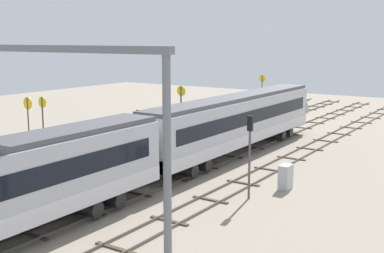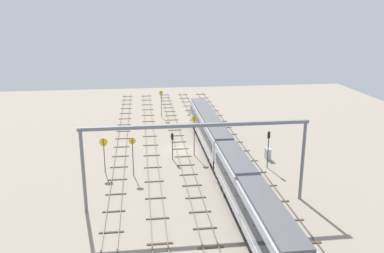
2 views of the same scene
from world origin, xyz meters
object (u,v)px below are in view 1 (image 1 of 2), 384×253
object	(u,v)px
speed_sign_far_trackside	(43,120)
speed_sign_distant_end	(28,115)
speed_sign_mid_trackside	(181,114)
signal_light_trackside_approach	(139,126)
speed_sign_near_foreground	(262,91)
train	(150,148)
signal_light_trackside_departure	(250,146)
relay_cabinet	(286,177)

from	to	relation	value
speed_sign_far_trackside	speed_sign_distant_end	xyz separation A→B (m)	(1.53, 3.72, -0.11)
speed_sign_mid_trackside	signal_light_trackside_approach	bearing A→B (deg)	112.24
speed_sign_near_foreground	signal_light_trackside_approach	size ratio (longest dim) A/B	1.36
train	signal_light_trackside_departure	xyz separation A→B (m)	(1.56, -6.30, 0.64)
speed_sign_far_trackside	signal_light_trackside_approach	world-z (taller)	speed_sign_far_trackside
speed_sign_far_trackside	speed_sign_distant_end	size ratio (longest dim) A/B	1.09
speed_sign_near_foreground	speed_sign_distant_end	size ratio (longest dim) A/B	1.13
speed_sign_near_foreground	speed_sign_distant_end	bearing A→B (deg)	161.86
speed_sign_distant_end	signal_light_trackside_approach	xyz separation A→B (m)	(3.57, -9.18, -0.60)
train	signal_light_trackside_approach	world-z (taller)	train
signal_light_trackside_departure	relay_cabinet	bearing A→B (deg)	-18.67
speed_sign_near_foreground	speed_sign_mid_trackside	bearing A→B (deg)	-170.91
speed_sign_distant_end	signal_light_trackside_approach	size ratio (longest dim) A/B	1.21
signal_light_trackside_departure	relay_cabinet	distance (m)	4.12
relay_cabinet	signal_light_trackside_departure	bearing A→B (deg)	161.33
speed_sign_mid_trackside	signal_light_trackside_approach	distance (m)	3.71
speed_sign_distant_end	signal_light_trackside_approach	bearing A→B (deg)	-68.73
signal_light_trackside_departure	relay_cabinet	world-z (taller)	signal_light_trackside_departure
speed_sign_mid_trackside	signal_light_trackside_departure	distance (m)	11.00
speed_sign_far_trackside	signal_light_trackside_approach	bearing A→B (deg)	-46.90
speed_sign_mid_trackside	speed_sign_distant_end	distance (m)	13.40
train	signal_light_trackside_departure	world-z (taller)	signal_light_trackside_departure
train	speed_sign_near_foreground	size ratio (longest dim) A/B	9.49
train	speed_sign_distant_end	xyz separation A→B (m)	(2.69, 15.33, 0.52)
speed_sign_far_trackside	speed_sign_mid_trackside	bearing A→B (deg)	-53.58
speed_sign_distant_end	speed_sign_mid_trackside	bearing A→B (deg)	-68.47
speed_sign_near_foreground	signal_light_trackside_approach	world-z (taller)	speed_sign_near_foreground
speed_sign_near_foreground	relay_cabinet	distance (m)	28.84
relay_cabinet	speed_sign_distant_end	bearing A→B (deg)	94.95
train	relay_cabinet	xyz separation A→B (m)	(4.66, -7.35, -1.86)
speed_sign_far_trackside	train	bearing A→B (deg)	-95.72
speed_sign_mid_trackside	relay_cabinet	world-z (taller)	speed_sign_mid_trackside
signal_light_trackside_approach	signal_light_trackside_departure	bearing A→B (deg)	-110.71
train	relay_cabinet	bearing A→B (deg)	-57.62
speed_sign_near_foreground	train	bearing A→B (deg)	-167.85
speed_sign_near_foreground	signal_light_trackside_approach	xyz separation A→B (m)	(-23.60, -0.27, -0.78)
speed_sign_near_foreground	speed_sign_distant_end	world-z (taller)	speed_sign_near_foreground
speed_sign_near_foreground	relay_cabinet	size ratio (longest dim) A/B	3.33
train	relay_cabinet	world-z (taller)	train
speed_sign_far_trackside	speed_sign_distant_end	world-z (taller)	speed_sign_far_trackside
train	speed_sign_mid_trackside	world-z (taller)	speed_sign_mid_trackside
relay_cabinet	speed_sign_near_foreground	bearing A→B (deg)	28.67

